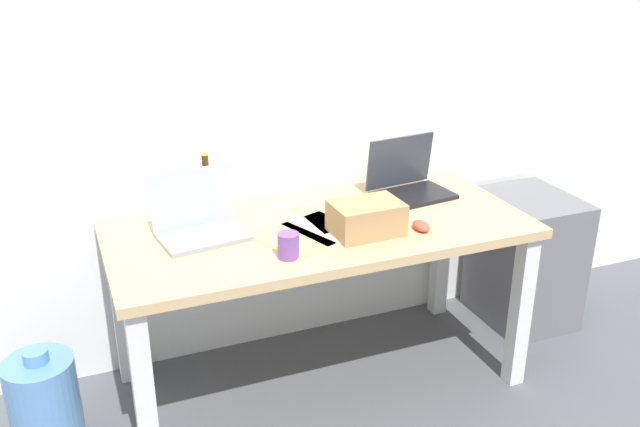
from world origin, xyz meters
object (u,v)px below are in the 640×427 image
object	(u,v)px
desk	(320,247)
cardboard_box	(366,218)
laptop_left	(199,222)
computer_mouse	(421,226)
beer_bottle	(207,191)
laptop_right	(408,183)
coffee_mug	(288,246)
filing_cabinet	(525,259)
water_cooler_jug	(44,401)

from	to	relation	value
desk	cardboard_box	size ratio (longest dim) A/B	6.26
laptop_left	computer_mouse	xyz separation A→B (m)	(0.83, -0.27, -0.04)
beer_bottle	computer_mouse	bearing A→B (deg)	-32.54
laptop_right	computer_mouse	world-z (taller)	laptop_right
laptop_left	computer_mouse	world-z (taller)	laptop_left
desk	coffee_mug	xyz separation A→B (m)	(-0.22, -0.23, 0.15)
computer_mouse	filing_cabinet	world-z (taller)	computer_mouse
beer_bottle	cardboard_box	distance (m)	0.68
desk	water_cooler_jug	distance (m)	1.22
desk	coffee_mug	size ratio (longest dim) A/B	17.85
cardboard_box	water_cooler_jug	world-z (taller)	cardboard_box
cardboard_box	coffee_mug	distance (m)	0.37
coffee_mug	water_cooler_jug	xyz separation A→B (m)	(-0.91, 0.25, -0.61)
beer_bottle	coffee_mug	world-z (taller)	beer_bottle
coffee_mug	computer_mouse	bearing A→B (deg)	3.81
computer_mouse	cardboard_box	bearing A→B (deg)	170.72
laptop_right	laptop_left	bearing A→B (deg)	-174.54
coffee_mug	filing_cabinet	bearing A→B (deg)	14.56
beer_bottle	laptop_left	bearing A→B (deg)	-111.85
desk	beer_bottle	bearing A→B (deg)	144.19
cardboard_box	filing_cabinet	size ratio (longest dim) A/B	0.41
beer_bottle	water_cooler_jug	distance (m)	1.03
filing_cabinet	laptop_right	bearing A→B (deg)	175.85
beer_bottle	computer_mouse	size ratio (longest dim) A/B	2.66
water_cooler_jug	computer_mouse	bearing A→B (deg)	-8.25
desk	cardboard_box	bearing A→B (deg)	-45.63
beer_bottle	computer_mouse	xyz separation A→B (m)	(0.75, -0.48, -0.08)
laptop_left	filing_cabinet	distance (m)	1.70
desk	coffee_mug	distance (m)	0.35
laptop_left	beer_bottle	distance (m)	0.22
water_cooler_jug	filing_cabinet	distance (m)	2.29
laptop_right	beer_bottle	xyz separation A→B (m)	(-0.89, 0.11, 0.05)
laptop_left	filing_cabinet	xyz separation A→B (m)	(1.63, 0.04, -0.48)
laptop_right	water_cooler_jug	size ratio (longest dim) A/B	0.88
coffee_mug	water_cooler_jug	world-z (taller)	coffee_mug
laptop_right	water_cooler_jug	world-z (taller)	laptop_right
desk	computer_mouse	distance (m)	0.42
desk	laptop_left	world-z (taller)	laptop_left
laptop_right	coffee_mug	distance (m)	0.82
computer_mouse	water_cooler_jug	bearing A→B (deg)	176.10
coffee_mug	filing_cabinet	xyz separation A→B (m)	(1.37, 0.36, -0.47)
laptop_right	coffee_mug	size ratio (longest dim) A/B	3.83
cardboard_box	filing_cabinet	bearing A→B (deg)	14.64
computer_mouse	cardboard_box	xyz separation A→B (m)	(-0.22, 0.05, 0.05)
beer_bottle	filing_cabinet	size ratio (longest dim) A/B	0.41
desk	computer_mouse	world-z (taller)	computer_mouse
beer_bottle	filing_cabinet	bearing A→B (deg)	-5.84
laptop_left	laptop_right	distance (m)	0.97
desk	laptop_right	world-z (taller)	laptop_right
computer_mouse	coffee_mug	distance (m)	0.57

